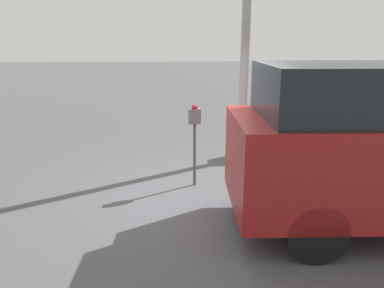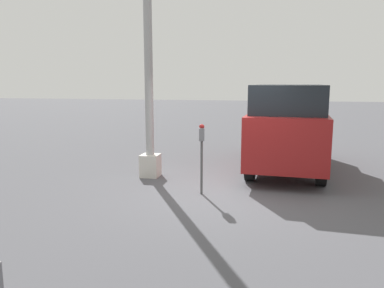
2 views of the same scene
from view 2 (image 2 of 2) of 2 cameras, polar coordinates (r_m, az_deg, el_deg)
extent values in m
plane|color=#4C4C51|center=(7.92, 4.85, -7.52)|extent=(80.00, 80.00, 0.00)
cylinder|color=#4C4C4C|center=(7.72, 1.47, -3.60)|extent=(0.05, 0.05, 1.13)
cube|color=slate|center=(7.60, 1.49, 1.50)|extent=(0.22, 0.14, 0.26)
sphere|color=maroon|center=(7.58, 1.50, 2.64)|extent=(0.11, 0.11, 0.11)
cube|color=beige|center=(9.27, -6.36, -3.27)|extent=(0.44, 0.44, 0.55)
cylinder|color=#9E9E9E|center=(9.09, -6.72, 15.48)|extent=(0.20, 0.20, 5.44)
cube|color=maroon|center=(10.18, 14.33, 1.60)|extent=(4.75, 2.06, 1.21)
cube|color=black|center=(9.99, 14.54, 6.84)|extent=(3.81, 1.87, 0.67)
cube|color=orange|center=(12.52, 11.78, 1.01)|extent=(0.09, 0.12, 0.20)
cylinder|color=black|center=(11.73, 10.49, -0.24)|extent=(0.74, 0.26, 0.73)
cylinder|color=black|center=(11.71, 18.23, -0.58)|extent=(0.74, 0.26, 0.73)
cylinder|color=black|center=(8.92, 8.89, -3.24)|extent=(0.74, 0.26, 0.73)
cylinder|color=black|center=(8.89, 19.11, -3.70)|extent=(0.74, 0.26, 0.73)
camera|label=1|loc=(8.43, 48.21, 7.82)|focal=35.00mm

